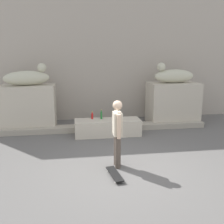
{
  "coord_description": "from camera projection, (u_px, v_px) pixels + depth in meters",
  "views": [
    {
      "loc": [
        -1.13,
        -5.89,
        2.8
      ],
      "look_at": [
        -0.04,
        1.46,
        1.1
      ],
      "focal_mm": 42.46,
      "sensor_mm": 36.0,
      "label": 1
    }
  ],
  "objects": [
    {
      "name": "bottle_green",
      "position": [
        101.0,
        115.0,
        9.07
      ],
      "size": [
        0.06,
        0.06,
        0.32
      ],
      "color": "#1E722D",
      "rests_on": "ledge_block"
    },
    {
      "name": "skater",
      "position": [
        117.0,
        131.0,
        6.42
      ],
      "size": [
        0.23,
        0.54,
        1.67
      ],
      "rotation": [
        0.0,
        0.0,
        4.71
      ],
      "color": "brown",
      "rests_on": "ground_plane"
    },
    {
      "name": "facade_wall",
      "position": [
        99.0,
        50.0,
        10.99
      ],
      "size": [
        11.76,
        0.6,
        5.76
      ],
      "primitive_type": "cube",
      "color": "#B5AA9B",
      "rests_on": "ground_plane"
    },
    {
      "name": "ground_plane",
      "position": [
        122.0,
        169.0,
        6.46
      ],
      "size": [
        40.0,
        40.0,
        0.0
      ],
      "primitive_type": "plane",
      "color": "#605E5B"
    },
    {
      "name": "statue_reclining_left",
      "position": [
        28.0,
        77.0,
        9.44
      ],
      "size": [
        1.69,
        0.91,
        0.78
      ],
      "rotation": [
        0.0,
        0.0,
        0.23
      ],
      "color": "beige",
      "rests_on": "pedestal_left"
    },
    {
      "name": "ledge_block",
      "position": [
        108.0,
        127.0,
        9.04
      ],
      "size": [
        2.23,
        0.77,
        0.54
      ],
      "primitive_type": "cube",
      "color": "beige",
      "rests_on": "ground_plane"
    },
    {
      "name": "pedestal_left",
      "position": [
        29.0,
        107.0,
        9.67
      ],
      "size": [
        1.91,
        1.16,
        1.61
      ],
      "primitive_type": "cube",
      "color": "beige",
      "rests_on": "ground_plane"
    },
    {
      "name": "stair_step",
      "position": [
        106.0,
        127.0,
        9.64
      ],
      "size": [
        7.42,
        0.5,
        0.2
      ],
      "primitive_type": "cube",
      "color": "#A9A08F",
      "rests_on": "ground_plane"
    },
    {
      "name": "pedestal_right",
      "position": [
        173.0,
        103.0,
        10.46
      ],
      "size": [
        1.91,
        1.16,
        1.61
      ],
      "primitive_type": "cube",
      "color": "beige",
      "rests_on": "ground_plane"
    },
    {
      "name": "statue_reclining_right",
      "position": [
        173.0,
        75.0,
        10.21
      ],
      "size": [
        1.64,
        0.69,
        0.78
      ],
      "rotation": [
        0.0,
        0.0,
        3.23
      ],
      "color": "beige",
      "rests_on": "pedestal_right"
    },
    {
      "name": "bottle_orange",
      "position": [
        118.0,
        117.0,
        8.83
      ],
      "size": [
        0.06,
        0.06,
        0.31
      ],
      "color": "orange",
      "rests_on": "ledge_block"
    },
    {
      "name": "bottle_red",
      "position": [
        92.0,
        116.0,
        9.09
      ],
      "size": [
        0.07,
        0.07,
        0.26
      ],
      "color": "red",
      "rests_on": "ledge_block"
    },
    {
      "name": "skateboard",
      "position": [
        115.0,
        174.0,
        6.06
      ],
      "size": [
        0.32,
        0.82,
        0.08
      ],
      "rotation": [
        0.0,
        0.0,
        4.86
      ],
      "color": "black",
      "rests_on": "ground_plane"
    }
  ]
}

